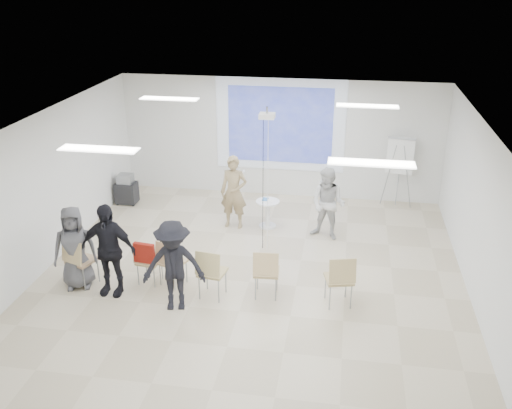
% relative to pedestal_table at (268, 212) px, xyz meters
% --- Properties ---
extents(floor, '(8.00, 9.00, 0.10)m').
position_rel_pedestal_table_xyz_m(floor, '(0.01, -2.48, -0.41)').
color(floor, beige).
rests_on(floor, ground).
extents(ceiling, '(8.00, 9.00, 0.10)m').
position_rel_pedestal_table_xyz_m(ceiling, '(0.01, -2.48, 2.69)').
color(ceiling, white).
rests_on(ceiling, wall_back).
extents(wall_back, '(8.00, 0.10, 3.00)m').
position_rel_pedestal_table_xyz_m(wall_back, '(0.01, 2.07, 1.14)').
color(wall_back, silver).
rests_on(wall_back, floor).
extents(wall_left, '(0.10, 9.00, 3.00)m').
position_rel_pedestal_table_xyz_m(wall_left, '(-4.04, -2.48, 1.14)').
color(wall_left, silver).
rests_on(wall_left, floor).
extents(wall_right, '(0.10, 9.00, 3.00)m').
position_rel_pedestal_table_xyz_m(wall_right, '(4.06, -2.48, 1.14)').
color(wall_right, silver).
rests_on(wall_right, floor).
extents(projection_halo, '(3.20, 0.01, 2.30)m').
position_rel_pedestal_table_xyz_m(projection_halo, '(0.01, 2.01, 1.49)').
color(projection_halo, silver).
rests_on(projection_halo, wall_back).
extents(projection_image, '(2.60, 0.01, 1.90)m').
position_rel_pedestal_table_xyz_m(projection_image, '(0.01, 1.99, 1.49)').
color(projection_image, '#303FA4').
rests_on(projection_image, wall_back).
extents(pedestal_table, '(0.59, 0.59, 0.66)m').
position_rel_pedestal_table_xyz_m(pedestal_table, '(0.00, 0.00, 0.00)').
color(pedestal_table, silver).
rests_on(pedestal_table, floor).
extents(player_left, '(0.71, 0.50, 1.88)m').
position_rel_pedestal_table_xyz_m(player_left, '(-0.75, -0.08, 0.58)').
color(player_left, '#9E8760').
rests_on(player_left, floor).
extents(player_right, '(1.02, 0.92, 1.76)m').
position_rel_pedestal_table_xyz_m(player_right, '(1.35, -0.34, 0.51)').
color(player_right, silver).
rests_on(player_right, floor).
extents(controller_left, '(0.04, 0.11, 0.04)m').
position_rel_pedestal_table_xyz_m(controller_left, '(-0.57, 0.17, 0.87)').
color(controller_left, white).
rests_on(controller_left, player_left).
extents(controller_right, '(0.08, 0.14, 0.04)m').
position_rel_pedestal_table_xyz_m(controller_right, '(1.17, -0.09, 0.82)').
color(controller_right, silver).
rests_on(controller_right, player_right).
extents(chair_far_left, '(0.60, 0.62, 0.98)m').
position_rel_pedestal_table_xyz_m(chair_far_left, '(-3.04, -3.11, 0.21)').
color(chair_far_left, tan).
rests_on(chair_far_left, floor).
extents(chair_left_mid, '(0.46, 0.49, 0.87)m').
position_rel_pedestal_table_xyz_m(chair_left_mid, '(-1.83, -2.84, 0.15)').
color(chair_left_mid, tan).
rests_on(chair_left_mid, floor).
extents(chair_left_inner, '(0.57, 0.59, 0.91)m').
position_rel_pedestal_table_xyz_m(chair_left_inner, '(-1.40, -2.83, 0.17)').
color(chair_left_inner, tan).
rests_on(chair_left_inner, floor).
extents(chair_center, '(0.51, 0.54, 0.97)m').
position_rel_pedestal_table_xyz_m(chair_center, '(-0.56, -3.14, 0.21)').
color(chair_center, tan).
rests_on(chair_center, floor).
extents(chair_right_inner, '(0.47, 0.51, 0.95)m').
position_rel_pedestal_table_xyz_m(chair_right_inner, '(0.40, -2.96, 0.20)').
color(chair_right_inner, tan).
rests_on(chair_right_inner, floor).
extents(chair_right_far, '(0.57, 0.59, 0.98)m').
position_rel_pedestal_table_xyz_m(chair_right_far, '(1.69, -3.03, 0.22)').
color(chair_right_far, tan).
rests_on(chair_right_far, floor).
extents(red_jacket, '(0.40, 0.14, 0.37)m').
position_rel_pedestal_table_xyz_m(red_jacket, '(-1.82, -2.98, 0.36)').
color(red_jacket, maroon).
rests_on(red_jacket, chair_left_mid).
extents(laptop, '(0.40, 0.36, 0.03)m').
position_rel_pedestal_table_xyz_m(laptop, '(-1.37, -2.74, 0.12)').
color(laptop, black).
rests_on(laptop, chair_left_inner).
extents(audience_left, '(1.18, 0.73, 1.99)m').
position_rel_pedestal_table_xyz_m(audience_left, '(-2.39, -3.23, 0.63)').
color(audience_left, black).
rests_on(audience_left, floor).
extents(audience_mid, '(1.30, 0.87, 1.86)m').
position_rel_pedestal_table_xyz_m(audience_mid, '(-1.10, -3.53, 0.57)').
color(audience_mid, black).
rests_on(audience_mid, floor).
extents(audience_outer, '(1.00, 0.81, 1.77)m').
position_rel_pedestal_table_xyz_m(audience_outer, '(-3.08, -3.11, 0.52)').
color(audience_outer, '#525156').
rests_on(audience_outer, floor).
extents(flipchart_easel, '(0.74, 0.57, 1.74)m').
position_rel_pedestal_table_xyz_m(flipchart_easel, '(2.94, 1.73, 0.92)').
color(flipchart_easel, gray).
rests_on(flipchart_easel, floor).
extents(av_cart, '(0.51, 0.41, 0.76)m').
position_rel_pedestal_table_xyz_m(av_cart, '(-3.66, 0.82, -0.01)').
color(av_cart, black).
rests_on(av_cart, floor).
extents(ceiling_projector, '(0.30, 0.25, 3.00)m').
position_rel_pedestal_table_xyz_m(ceiling_projector, '(0.11, -0.99, 2.32)').
color(ceiling_projector, white).
rests_on(ceiling_projector, ceiling).
extents(fluor_panel_nw, '(1.20, 0.30, 0.02)m').
position_rel_pedestal_table_xyz_m(fluor_panel_nw, '(-1.99, -0.48, 2.61)').
color(fluor_panel_nw, white).
rests_on(fluor_panel_nw, ceiling).
extents(fluor_panel_ne, '(1.20, 0.30, 0.02)m').
position_rel_pedestal_table_xyz_m(fluor_panel_ne, '(2.01, -0.48, 2.61)').
color(fluor_panel_ne, white).
rests_on(fluor_panel_ne, ceiling).
extents(fluor_panel_sw, '(1.20, 0.30, 0.02)m').
position_rel_pedestal_table_xyz_m(fluor_panel_sw, '(-1.99, -3.98, 2.61)').
color(fluor_panel_sw, white).
rests_on(fluor_panel_sw, ceiling).
extents(fluor_panel_se, '(1.20, 0.30, 0.02)m').
position_rel_pedestal_table_xyz_m(fluor_panel_se, '(2.01, -3.98, 2.61)').
color(fluor_panel_se, white).
rests_on(fluor_panel_se, ceiling).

